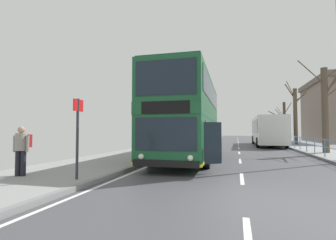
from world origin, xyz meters
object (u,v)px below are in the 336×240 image
object	(u,v)px
double_decker_bus_main	(189,118)
background_bus_far_lane	(267,130)
bare_tree_far_02	(325,107)
bare_tree_far_00	(295,115)
bus_stop_sign_near	(78,129)
pedestrian_with_backpack	(22,147)
bare_tree_far_01	(284,121)

from	to	relation	value
double_decker_bus_main	background_bus_far_lane	size ratio (longest dim) A/B	0.99
double_decker_bus_main	bare_tree_far_02	xyz separation A→B (m)	(8.20, 4.95, 0.83)
bare_tree_far_00	bus_stop_sign_near	bearing A→B (deg)	-115.81
pedestrian_with_backpack	bare_tree_far_01	size ratio (longest dim) A/B	0.29
pedestrian_with_backpack	bus_stop_sign_near	size ratio (longest dim) A/B	0.66
background_bus_far_lane	pedestrian_with_backpack	size ratio (longest dim) A/B	6.83
pedestrian_with_backpack	double_decker_bus_main	bearing A→B (deg)	59.34
bare_tree_far_00	bare_tree_far_01	xyz separation A→B (m)	(0.49, 9.35, -0.30)
pedestrian_with_backpack	bare_tree_far_02	xyz separation A→B (m)	(12.37, 11.98, 2.05)
bare_tree_far_00	bare_tree_far_02	size ratio (longest dim) A/B	1.07
background_bus_far_lane	bare_tree_far_01	size ratio (longest dim) A/B	1.99
bare_tree_far_01	double_decker_bus_main	bearing A→B (deg)	-110.37
double_decker_bus_main	background_bus_far_lane	distance (m)	15.25
double_decker_bus_main	pedestrian_with_backpack	bearing A→B (deg)	-120.66
background_bus_far_lane	bare_tree_far_01	world-z (taller)	bare_tree_far_01
bare_tree_far_01	background_bus_far_lane	bearing A→B (deg)	-108.52
background_bus_far_lane	bare_tree_far_02	xyz separation A→B (m)	(2.58, -9.21, 1.50)
pedestrian_with_backpack	bare_tree_far_00	xyz separation A→B (m)	(12.63, 21.79, 2.20)
bare_tree_far_00	bare_tree_far_02	world-z (taller)	bare_tree_far_00
pedestrian_with_backpack	bare_tree_far_02	bearing A→B (deg)	44.07
background_bus_far_lane	pedestrian_with_backpack	bearing A→B (deg)	-114.80
background_bus_far_lane	double_decker_bus_main	bearing A→B (deg)	-111.65
pedestrian_with_backpack	bare_tree_far_02	size ratio (longest dim) A/B	0.26
double_decker_bus_main	pedestrian_with_backpack	distance (m)	8.27
bare_tree_far_02	bare_tree_far_01	bearing A→B (deg)	87.76
background_bus_far_lane	bare_tree_far_00	xyz separation A→B (m)	(2.84, 0.59, 1.64)
background_bus_far_lane	bus_stop_sign_near	distance (m)	22.55
bare_tree_far_00	bare_tree_far_02	bearing A→B (deg)	-91.49
bus_stop_sign_near	background_bus_far_lane	bearing A→B (deg)	70.04
pedestrian_with_backpack	bare_tree_far_01	xyz separation A→B (m)	(13.12, 31.14, 1.90)
pedestrian_with_backpack	bare_tree_far_01	world-z (taller)	bare_tree_far_01
bare_tree_far_00	bare_tree_far_01	size ratio (longest dim) A/B	1.21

